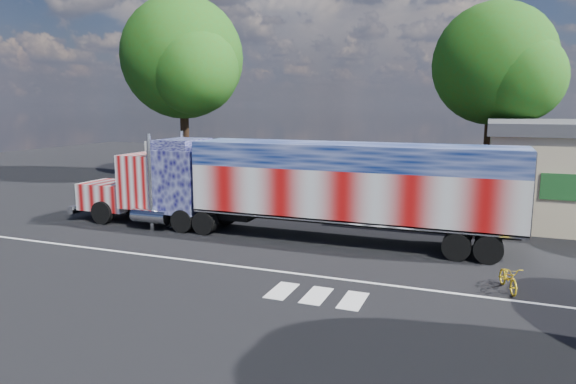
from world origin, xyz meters
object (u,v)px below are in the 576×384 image
(bicycle, at_px, (508,278))
(tree_nw_a, at_px, (184,58))
(tree_ne_a, at_px, (496,65))
(semi_truck, at_px, (293,185))
(coach_bus, at_px, (242,170))
(woman, at_px, (170,210))

(bicycle, bearing_deg, tree_nw_a, 125.61)
(tree_ne_a, bearing_deg, tree_nw_a, -177.28)
(semi_truck, xyz_separation_m, coach_bus, (-6.29, 7.47, -0.50))
(woman, bearing_deg, tree_ne_a, 72.60)
(semi_truck, distance_m, bicycle, 10.21)
(semi_truck, relative_size, bicycle, 13.44)
(semi_truck, xyz_separation_m, tree_ne_a, (8.48, 16.19, 6.29))
(woman, relative_size, tree_ne_a, 0.14)
(coach_bus, bearing_deg, tree_nw_a, 139.36)
(woman, height_order, tree_nw_a, tree_nw_a)
(woman, bearing_deg, semi_truck, 29.02)
(semi_truck, bearing_deg, tree_nw_a, 135.14)
(semi_truck, height_order, woman, semi_truck)
(semi_truck, relative_size, tree_nw_a, 1.49)
(coach_bus, bearing_deg, bicycle, -36.86)
(coach_bus, relative_size, woman, 7.11)
(tree_nw_a, height_order, tree_ne_a, tree_nw_a)
(semi_truck, height_order, tree_ne_a, tree_ne_a)
(woman, height_order, tree_ne_a, tree_ne_a)
(woman, bearing_deg, coach_bus, 113.62)
(coach_bus, bearing_deg, woman, -90.57)
(semi_truck, relative_size, coach_bus, 1.73)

